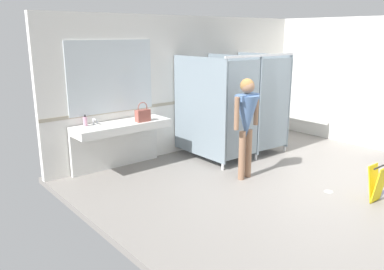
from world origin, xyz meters
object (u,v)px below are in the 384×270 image
(person_standing, at_px, (246,116))
(soap_dispenser, at_px, (85,121))
(handbag, at_px, (143,115))
(wet_floor_sign, at_px, (377,183))

(person_standing, xyz_separation_m, soap_dispenser, (-2.02, 1.84, -0.12))
(person_standing, bearing_deg, soap_dispenser, 137.64)
(person_standing, xyz_separation_m, handbag, (-1.06, 1.53, -0.09))
(wet_floor_sign, bearing_deg, soap_dispenser, 126.91)
(soap_dispenser, bearing_deg, person_standing, -42.36)
(person_standing, distance_m, wet_floor_sign, 2.21)
(soap_dispenser, bearing_deg, wet_floor_sign, -53.09)
(handbag, xyz_separation_m, wet_floor_sign, (1.86, -3.43, -0.72))
(person_standing, bearing_deg, wet_floor_sign, -67.38)
(handbag, distance_m, soap_dispenser, 1.01)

